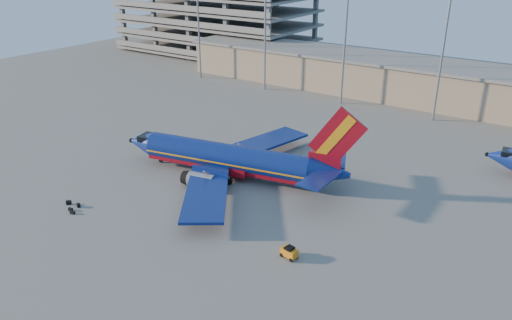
# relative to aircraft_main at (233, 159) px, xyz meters

# --- Properties ---
(ground) EXTENTS (220.00, 220.00, 0.00)m
(ground) POSITION_rel_aircraft_main_xyz_m (2.00, -2.93, -2.74)
(ground) COLOR slate
(ground) RESTS_ON ground
(terminal_building) EXTENTS (122.00, 16.00, 8.50)m
(terminal_building) POSITION_rel_aircraft_main_xyz_m (12.00, 55.07, 1.58)
(terminal_building) COLOR gray
(terminal_building) RESTS_ON ground
(parking_garage) EXTENTS (62.00, 32.00, 21.40)m
(parking_garage) POSITION_rel_aircraft_main_xyz_m (-60.00, 71.12, 8.99)
(parking_garage) COLOR slate
(parking_garage) RESTS_ON ground
(light_mast_row) EXTENTS (101.60, 1.60, 28.65)m
(light_mast_row) POSITION_rel_aircraft_main_xyz_m (7.00, 43.07, 14.82)
(light_mast_row) COLOR gray
(light_mast_row) RESTS_ON ground
(aircraft_main) EXTENTS (37.49, 35.72, 12.82)m
(aircraft_main) POSITION_rel_aircraft_main_xyz_m (0.00, 0.00, 0.00)
(aircraft_main) COLOR navy
(aircraft_main) RESTS_ON ground
(baggage_tug) EXTENTS (2.04, 1.44, 1.34)m
(baggage_tug) POSITION_rel_aircraft_main_xyz_m (17.97, -13.45, -2.04)
(baggage_tug) COLOR orange
(baggage_tug) RESTS_ON ground
(luggage_pile) EXTENTS (3.29, 2.08, 0.55)m
(luggage_pile) POSITION_rel_aircraft_main_xyz_m (-11.46, -20.03, -2.50)
(luggage_pile) COLOR black
(luggage_pile) RESTS_ON ground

